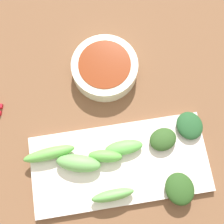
# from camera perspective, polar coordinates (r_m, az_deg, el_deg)

# --- Properties ---
(tabletop) EXTENTS (2.10, 2.10, 0.02)m
(tabletop) POSITION_cam_1_polar(r_m,az_deg,el_deg) (0.64, 1.39, -3.29)
(tabletop) COLOR brown
(tabletop) RESTS_ON ground
(sauce_bowl) EXTENTS (0.13, 0.13, 0.04)m
(sauce_bowl) POSITION_cam_1_polar(r_m,az_deg,el_deg) (0.65, -1.29, 7.79)
(sauce_bowl) COLOR silver
(sauce_bowl) RESTS_ON tabletop
(serving_plate) EXTENTS (0.15, 0.33, 0.01)m
(serving_plate) POSITION_cam_1_polar(r_m,az_deg,el_deg) (0.61, 1.37, -9.16)
(serving_plate) COLOR silver
(serving_plate) RESTS_ON tabletop
(broccoli_stalk_0) EXTENTS (0.05, 0.09, 0.03)m
(broccoli_stalk_0) POSITION_cam_1_polar(r_m,az_deg,el_deg) (0.59, -5.92, -8.98)
(broccoli_stalk_0) COLOR #6AAC59
(broccoli_stalk_0) RESTS_ON serving_plate
(broccoli_leafy_1) EXTENTS (0.06, 0.06, 0.02)m
(broccoli_leafy_1) POSITION_cam_1_polar(r_m,az_deg,el_deg) (0.60, 11.84, -13.12)
(broccoli_leafy_1) COLOR #274A1C
(broccoli_leafy_1) RESTS_ON serving_plate
(broccoli_stalk_2) EXTENTS (0.02, 0.08, 0.03)m
(broccoli_stalk_2) POSITION_cam_1_polar(r_m,az_deg,el_deg) (0.59, 0.13, -14.45)
(broccoli_stalk_2) COLOR #68B758
(broccoli_stalk_2) RESTS_ON serving_plate
(broccoli_leafy_3) EXTENTS (0.05, 0.06, 0.02)m
(broccoli_leafy_3) POSITION_cam_1_polar(r_m,az_deg,el_deg) (0.61, 8.96, -4.79)
(broccoli_leafy_3) COLOR #2C4F20
(broccoli_leafy_3) RESTS_ON serving_plate
(broccoli_leafy_4) EXTENTS (0.06, 0.06, 0.02)m
(broccoli_leafy_4) POSITION_cam_1_polar(r_m,az_deg,el_deg) (0.63, 13.51, -2.35)
(broccoli_leafy_4) COLOR #204D26
(broccoli_leafy_4) RESTS_ON serving_plate
(broccoli_stalk_5) EXTENTS (0.04, 0.07, 0.03)m
(broccoli_stalk_5) POSITION_cam_1_polar(r_m,az_deg,el_deg) (0.60, -1.17, -7.78)
(broccoli_stalk_5) COLOR #5FAE48
(broccoli_stalk_5) RESTS_ON serving_plate
(broccoli_stalk_6) EXTENTS (0.03, 0.07, 0.02)m
(broccoli_stalk_6) POSITION_cam_1_polar(r_m,az_deg,el_deg) (0.60, 2.37, -6.23)
(broccoli_stalk_6) COLOR #5FB74E
(broccoli_stalk_6) RESTS_ON serving_plate
(broccoli_stalk_7) EXTENTS (0.03, 0.10, 0.03)m
(broccoli_stalk_7) POSITION_cam_1_polar(r_m,az_deg,el_deg) (0.61, -11.03, -7.24)
(broccoli_stalk_7) COLOR #64B54C
(broccoli_stalk_7) RESTS_ON serving_plate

